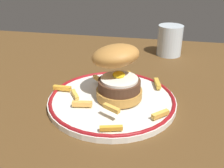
% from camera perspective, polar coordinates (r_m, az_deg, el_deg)
% --- Properties ---
extents(ground_plane, '(1.41, 0.90, 0.04)m').
position_cam_1_polar(ground_plane, '(0.60, 2.82, -3.91)').
color(ground_plane, '#55391B').
extents(dinner_plate, '(0.27, 0.27, 0.02)m').
position_cam_1_polar(dinner_plate, '(0.56, 0.00, -3.47)').
color(dinner_plate, white).
rests_on(dinner_plate, ground_plane).
extents(burger, '(0.14, 0.13, 0.12)m').
position_cam_1_polar(burger, '(0.54, 1.15, 2.95)').
color(burger, '#B57F37').
rests_on(burger, dinner_plate).
extents(fries_pile, '(0.26, 0.25, 0.02)m').
position_cam_1_polar(fries_pile, '(0.55, -0.13, -2.05)').
color(fries_pile, gold).
rests_on(fries_pile, dinner_plate).
extents(water_glass, '(0.08, 0.08, 0.09)m').
position_cam_1_polar(water_glass, '(0.84, 12.56, 9.06)').
color(water_glass, silver).
rests_on(water_glass, ground_plane).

